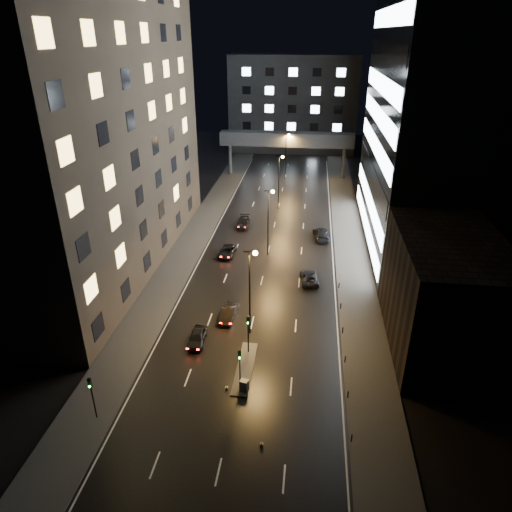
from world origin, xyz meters
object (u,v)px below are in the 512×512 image
(car_away_b, at_px, (229,313))
(utility_cabinet, at_px, (244,386))
(car_away_a, at_px, (197,337))
(car_toward_b, at_px, (321,234))
(car_away_d, at_px, (243,223))
(car_toward_a, at_px, (309,277))
(car_away_c, at_px, (227,251))

(car_away_b, distance_m, utility_cabinet, 12.34)
(car_away_a, bearing_deg, car_toward_b, 62.81)
(car_away_d, relative_size, utility_cabinet, 4.16)
(car_away_d, bearing_deg, car_toward_b, -17.49)
(car_away_d, height_order, car_toward_a, car_away_d)
(car_away_a, height_order, car_toward_b, car_toward_b)
(car_away_a, height_order, car_away_c, car_away_a)
(car_away_a, distance_m, car_away_c, 21.52)
(car_away_b, xyz_separation_m, car_toward_a, (9.13, 9.87, -0.06))
(car_away_c, bearing_deg, car_away_b, -75.05)
(car_away_d, height_order, car_toward_b, car_toward_b)
(car_toward_a, distance_m, car_toward_b, 14.76)
(car_away_a, bearing_deg, car_away_d, 86.87)
(car_away_b, bearing_deg, utility_cabinet, -68.32)
(car_toward_b, distance_m, utility_cabinet, 37.08)
(car_toward_b, bearing_deg, car_away_c, 22.47)
(car_toward_b, bearing_deg, utility_cabinet, 71.23)
(car_toward_a, xyz_separation_m, car_toward_b, (1.67, 14.67, 0.13))
(car_away_c, distance_m, utility_cabinet, 29.10)
(car_away_c, xyz_separation_m, car_toward_a, (12.29, -6.63, 0.02))
(car_toward_a, bearing_deg, car_away_c, -36.33)
(car_toward_a, bearing_deg, utility_cabinet, 67.56)
(car_away_b, height_order, car_toward_b, car_toward_b)
(car_toward_a, bearing_deg, car_away_d, -65.45)
(car_toward_b, height_order, utility_cabinet, car_toward_b)
(car_away_d, distance_m, car_toward_a, 21.46)
(car_away_c, bearing_deg, car_toward_b, 34.08)
(car_away_c, relative_size, car_away_d, 0.93)
(car_away_b, bearing_deg, car_toward_a, 52.25)
(car_toward_b, bearing_deg, car_away_d, -22.03)
(car_away_c, bearing_deg, car_toward_a, -24.22)
(car_away_b, relative_size, car_away_d, 0.87)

